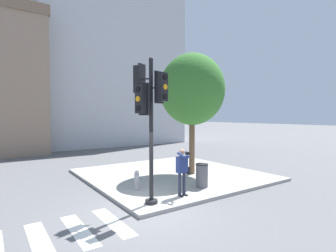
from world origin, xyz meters
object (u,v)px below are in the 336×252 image
Objects in this scene: fire_hydrant at (137,180)px; trash_bin at (202,175)px; street_tree at (192,90)px; traffic_signal_pole at (148,106)px; person_photographer at (182,168)px.

fire_hydrant is 2.64m from trash_bin.
street_tree reaches higher than trash_bin.
traffic_signal_pole is at bearing -146.60° from street_tree.
person_photographer reaches higher than fire_hydrant.
fire_hydrant is 0.80× the size of trash_bin.
trash_bin is at bearing -120.38° from street_tree.
trash_bin is at bearing 11.15° from traffic_signal_pole.
traffic_signal_pole is 6.33× the size of fire_hydrant.
person_photographer reaches higher than trash_bin.
trash_bin is at bearing -26.22° from fire_hydrant.
traffic_signal_pole is 2.67m from person_photographer.
traffic_signal_pole is at bearing -168.85° from trash_bin.
street_tree reaches higher than person_photographer.
trash_bin is at bearing 17.95° from person_photographer.
traffic_signal_pole is 5.04× the size of trash_bin.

